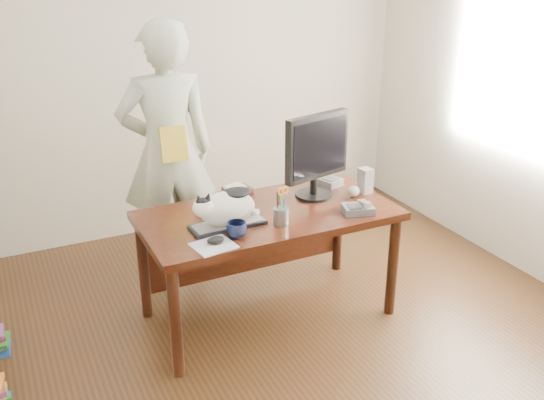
{
  "coord_description": "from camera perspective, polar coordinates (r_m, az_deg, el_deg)",
  "views": [
    {
      "loc": [
        -1.5,
        -2.54,
        2.28
      ],
      "look_at": [
        0.0,
        0.55,
        0.85
      ],
      "focal_mm": 40.0,
      "sensor_mm": 36.0,
      "label": 1
    }
  ],
  "objects": [
    {
      "name": "keyboard",
      "position": [
        3.61,
        -4.17,
        -2.31
      ],
      "size": [
        0.46,
        0.19,
        0.03
      ],
      "rotation": [
        0.0,
        0.0,
        0.05
      ],
      "color": "black",
      "rests_on": "desk"
    },
    {
      "name": "held_book",
      "position": [
        4.19,
        -9.24,
        5.23
      ],
      "size": [
        0.19,
        0.12,
        0.25
      ],
      "rotation": [
        0.0,
        0.0,
        -0.09
      ],
      "color": "gold",
      "rests_on": "person"
    },
    {
      "name": "mouse",
      "position": [
        3.4,
        -5.34,
        -3.77
      ],
      "size": [
        0.11,
        0.08,
        0.04
      ],
      "rotation": [
        0.0,
        0.0,
        0.15
      ],
      "color": "black",
      "rests_on": "mousepad"
    },
    {
      "name": "speaker",
      "position": [
        4.12,
        8.76,
        1.83
      ],
      "size": [
        0.08,
        0.09,
        0.17
      ],
      "rotation": [
        0.0,
        0.0,
        0.09
      ],
      "color": "gray",
      "rests_on": "desk"
    },
    {
      "name": "mousepad",
      "position": [
        3.39,
        -5.52,
        -4.29
      ],
      "size": [
        0.25,
        0.23,
        0.01
      ],
      "rotation": [
        0.0,
        0.0,
        0.15
      ],
      "color": "silver",
      "rests_on": "desk"
    },
    {
      "name": "pen_cup",
      "position": [
        3.62,
        0.84,
        -1.31
      ],
      "size": [
        0.11,
        0.11,
        0.23
      ],
      "rotation": [
        0.0,
        0.0,
        0.18
      ],
      "color": "gray",
      "rests_on": "desk"
    },
    {
      "name": "book_stack",
      "position": [
        4.04,
        -3.36,
        0.81
      ],
      "size": [
        0.22,
        0.18,
        0.07
      ],
      "rotation": [
        0.0,
        0.0,
        0.15
      ],
      "color": "#4D1417",
      "rests_on": "desk"
    },
    {
      "name": "phone",
      "position": [
        3.82,
        8.16,
        -0.79
      ],
      "size": [
        0.22,
        0.18,
        0.09
      ],
      "rotation": [
        0.0,
        0.0,
        -0.3
      ],
      "color": "slate",
      "rests_on": "desk"
    },
    {
      "name": "room",
      "position": [
        3.09,
        4.48,
        5.03
      ],
      "size": [
        4.5,
        4.5,
        4.5
      ],
      "color": "black",
      "rests_on": "ground"
    },
    {
      "name": "coffee_mug",
      "position": [
        3.47,
        -3.34,
        -2.8
      ],
      "size": [
        0.16,
        0.16,
        0.09
      ],
      "primitive_type": "imported",
      "rotation": [
        0.0,
        0.0,
        0.5
      ],
      "color": "black",
      "rests_on": "desk"
    },
    {
      "name": "person",
      "position": [
        4.38,
        -9.82,
        4.41
      ],
      "size": [
        0.72,
        0.51,
        1.87
      ],
      "primitive_type": "imported",
      "rotation": [
        0.0,
        0.0,
        3.06
      ],
      "color": "silver",
      "rests_on": "ground"
    },
    {
      "name": "calculator",
      "position": [
        4.25,
        5.27,
        1.77
      ],
      "size": [
        0.19,
        0.21,
        0.06
      ],
      "rotation": [
        0.0,
        0.0,
        0.32
      ],
      "color": "slate",
      "rests_on": "desk"
    },
    {
      "name": "baseball",
      "position": [
        4.06,
        7.7,
        0.82
      ],
      "size": [
        0.08,
        0.08,
        0.08
      ],
      "rotation": [
        0.0,
        0.0,
        0.43
      ],
      "color": "beige",
      "rests_on": "desk"
    },
    {
      "name": "cat",
      "position": [
        3.56,
        -4.42,
        -0.68
      ],
      "size": [
        0.44,
        0.24,
        0.25
      ],
      "rotation": [
        0.0,
        0.0,
        0.05
      ],
      "color": "white",
      "rests_on": "keyboard"
    },
    {
      "name": "desk",
      "position": [
        3.93,
        -0.82,
        -2.69
      ],
      "size": [
        1.6,
        0.8,
        0.75
      ],
      "color": "black",
      "rests_on": "ground"
    },
    {
      "name": "monitor",
      "position": [
        3.93,
        4.24,
        4.58
      ],
      "size": [
        0.5,
        0.3,
        0.57
      ],
      "rotation": [
        0.0,
        0.0,
        0.24
      ],
      "color": "black",
      "rests_on": "desk"
    }
  ]
}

